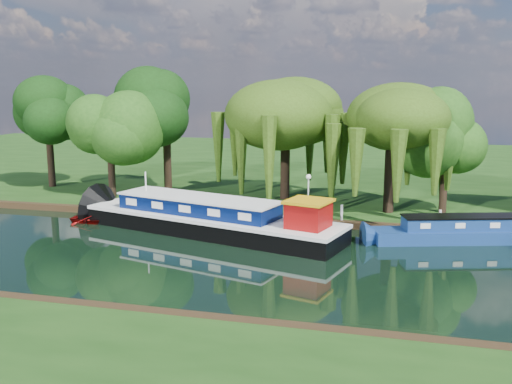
# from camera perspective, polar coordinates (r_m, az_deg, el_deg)

# --- Properties ---
(ground) EXTENTS (120.00, 120.00, 0.00)m
(ground) POSITION_cam_1_polar(r_m,az_deg,el_deg) (29.49, 0.97, -7.06)
(ground) COLOR black
(far_bank) EXTENTS (120.00, 52.00, 0.45)m
(far_bank) POSITION_cam_1_polar(r_m,az_deg,el_deg) (62.29, 8.20, 2.53)
(far_bank) COLOR #16370F
(far_bank) RESTS_ON ground
(dutch_barge) EXTENTS (17.34, 8.17, 3.57)m
(dutch_barge) POSITION_cam_1_polar(r_m,az_deg,el_deg) (34.97, -4.36, -2.73)
(dutch_barge) COLOR black
(dutch_barge) RESTS_ON ground
(narrowboat) EXTENTS (11.49, 5.07, 1.67)m
(narrowboat) POSITION_cam_1_polar(r_m,az_deg,el_deg) (35.44, 20.77, -3.72)
(narrowboat) COLOR navy
(narrowboat) RESTS_ON ground
(red_dinghy) EXTENTS (3.11, 2.28, 0.63)m
(red_dinghy) POSITION_cam_1_polar(r_m,az_deg,el_deg) (39.29, -15.94, -2.94)
(red_dinghy) COLOR maroon
(red_dinghy) RESTS_ON ground
(willow_left) EXTENTS (7.16, 7.16, 8.58)m
(willow_left) POSITION_cam_1_polar(r_m,az_deg,el_deg) (42.51, 2.98, 7.58)
(willow_left) COLOR black
(willow_left) RESTS_ON far_bank
(willow_right) EXTENTS (6.42, 6.42, 7.81)m
(willow_right) POSITION_cam_1_polar(r_m,az_deg,el_deg) (39.05, 13.41, 6.25)
(willow_right) COLOR black
(willow_right) RESTS_ON far_bank
(tree_far_left) EXTENTS (4.84, 4.84, 7.80)m
(tree_far_left) POSITION_cam_1_polar(r_m,az_deg,el_deg) (44.63, -14.44, 6.27)
(tree_far_left) COLOR black
(tree_far_left) RESTS_ON far_bank
(tree_far_back) EXTENTS (4.95, 4.95, 8.33)m
(tree_far_back) POSITION_cam_1_polar(r_m,az_deg,el_deg) (50.92, -20.09, 7.01)
(tree_far_back) COLOR black
(tree_far_back) RESTS_ON far_bank
(tree_far_mid) EXTENTS (5.55, 5.55, 9.09)m
(tree_far_mid) POSITION_cam_1_polar(r_m,az_deg,el_deg) (46.71, -8.98, 7.79)
(tree_far_mid) COLOR black
(tree_far_mid) RESTS_ON far_bank
(tree_far_right) EXTENTS (4.40, 4.40, 7.20)m
(tree_far_right) POSITION_cam_1_polar(r_m,az_deg,el_deg) (40.07, 18.53, 5.03)
(tree_far_right) COLOR black
(tree_far_right) RESTS_ON far_bank
(lamppost) EXTENTS (0.36, 0.36, 2.56)m
(lamppost) POSITION_cam_1_polar(r_m,az_deg,el_deg) (38.86, 5.27, 0.93)
(lamppost) COLOR silver
(lamppost) RESTS_ON far_bank
(mooring_posts) EXTENTS (19.16, 0.16, 1.00)m
(mooring_posts) POSITION_cam_1_polar(r_m,az_deg,el_deg) (37.28, 3.20, -1.77)
(mooring_posts) COLOR silver
(mooring_posts) RESTS_ON far_bank
(reeds_near) EXTENTS (33.70, 1.50, 1.10)m
(reeds_near) POSITION_cam_1_polar(r_m,az_deg,el_deg) (21.50, 14.62, -12.82)
(reeds_near) COLOR #1E4B14
(reeds_near) RESTS_ON ground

